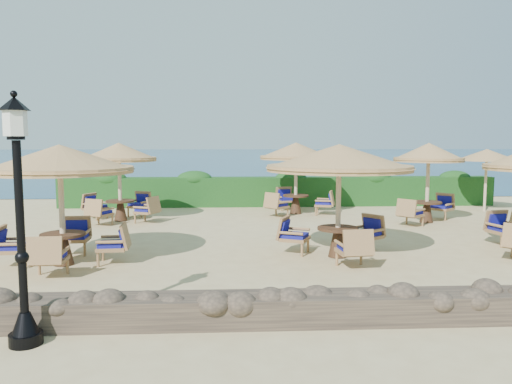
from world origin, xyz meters
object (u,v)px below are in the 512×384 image
extra_parasol (487,155)px  cafe_set_0 (60,179)px  cafe_set_3 (119,170)px  lamp_post (21,231)px  cafe_set_5 (428,166)px  cafe_set_1 (339,171)px  cafe_set_4 (296,163)px

extra_parasol → cafe_set_0: bearing=-150.5°
extra_parasol → cafe_set_3: (-13.57, -1.61, -0.42)m
lamp_post → cafe_set_3: bearing=95.3°
extra_parasol → cafe_set_5: bearing=-142.8°
cafe_set_1 → cafe_set_3: bearing=138.2°
lamp_post → cafe_set_3: lamp_post is taller
extra_parasol → cafe_set_4: cafe_set_4 is taller
cafe_set_1 → cafe_set_3: (-6.26, 5.60, -0.28)m
lamp_post → cafe_set_5: lamp_post is taller
cafe_set_0 → cafe_set_3: size_ratio=1.13×
cafe_set_4 → cafe_set_5: (4.11, -2.19, 0.00)m
cafe_set_5 → cafe_set_0: bearing=-153.3°
cafe_set_5 → extra_parasol: bearing=37.2°
cafe_set_3 → cafe_set_4: size_ratio=1.01×
lamp_post → cafe_set_0: size_ratio=1.04×
cafe_set_3 → cafe_set_1: bearing=-41.8°
cafe_set_0 → cafe_set_4: size_ratio=1.14×
cafe_set_1 → cafe_set_4: 6.91m
cafe_set_4 → cafe_set_5: bearing=-28.1°
cafe_set_4 → extra_parasol: bearing=2.3°
cafe_set_0 → lamp_post: bearing=-78.1°
cafe_set_1 → cafe_set_4: same height
cafe_set_0 → cafe_set_5: 11.45m
cafe_set_3 → cafe_set_5: bearing=-4.9°
extra_parasol → cafe_set_3: 13.67m
cafe_set_4 → lamp_post: bearing=-114.0°
lamp_post → cafe_set_1: bearing=42.2°
lamp_post → cafe_set_3: (-0.97, 10.39, 0.20)m
cafe_set_0 → cafe_set_4: 9.56m
cafe_set_5 → lamp_post: bearing=-134.4°
extra_parasol → cafe_set_0: (-13.52, -7.64, -0.26)m
extra_parasol → cafe_set_0: 15.53m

